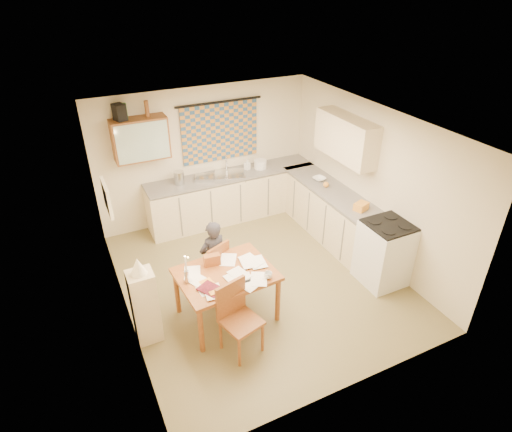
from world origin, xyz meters
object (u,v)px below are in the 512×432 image
dining_table (227,294)px  shelf_stand (145,307)px  person (214,258)px  counter_back (234,196)px  stove (385,253)px  chair_far (212,276)px  counter_right (339,220)px

dining_table → shelf_stand: 1.09m
person → shelf_stand: 1.23m
counter_back → stove: 3.07m
stove → chair_far: (-2.46, 0.88, -0.23)m
dining_table → shelf_stand: size_ratio=1.24×
counter_right → person: 2.44m
dining_table → person: bearing=81.9°
chair_far → person: 0.33m
chair_far → shelf_stand: bearing=1.2°
stove → person: bearing=160.0°
stove → dining_table: 2.48m
dining_table → stove: bearing=-11.1°
person → shelf_stand: person is taller
stove → counter_right: bearing=90.0°
counter_back → dining_table: 2.76m
counter_back → person: person is taller
chair_far → person: size_ratio=0.75×
counter_right → chair_far: 2.48m
stove → chair_far: 2.62m
dining_table → shelf_stand: bearing=171.9°
chair_far → person: (0.04, -0.00, 0.32)m
counter_back → counter_right: bearing=-52.1°
counter_back → shelf_stand: shelf_stand is taller
counter_right → person: (-2.42, -0.28, 0.15)m
counter_back → dining_table: bearing=-115.5°
counter_right → shelf_stand: bearing=-167.5°
stove → dining_table: (-2.46, 0.30, -0.13)m
counter_right → shelf_stand: 3.63m
counter_right → chair_far: counter_right is taller
dining_table → person: size_ratio=1.09×
chair_far → stove: bearing=136.4°
chair_far → person: bearing=150.3°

